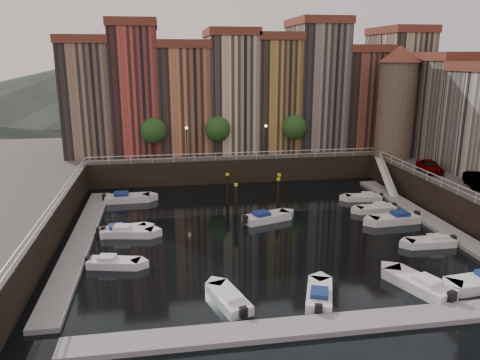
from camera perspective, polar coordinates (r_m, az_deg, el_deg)
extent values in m
plane|color=black|center=(44.00, 2.80, -5.79)|extent=(200.00, 200.00, 0.00)
cube|color=black|center=(68.27, -1.77, 3.00)|extent=(80.00, 20.00, 3.00)
cube|color=gray|center=(42.76, -18.81, -6.98)|extent=(2.00, 28.00, 0.35)
cube|color=gray|center=(48.98, 21.99, -4.51)|extent=(2.00, 28.00, 0.35)
cube|color=gray|center=(29.18, 10.13, -17.06)|extent=(30.00, 2.00, 0.35)
cone|color=#2D382D|center=(151.96, -17.71, 10.94)|extent=(80.00, 80.00, 14.00)
cone|color=#2D382D|center=(151.01, -4.22, 12.32)|extent=(100.00, 100.00, 18.00)
cone|color=#2D382D|center=(158.25, 8.77, 11.22)|extent=(70.00, 70.00, 12.00)
cube|color=#8F6F5B|center=(64.63, -17.76, 9.27)|extent=(6.00, 10.00, 14.00)
cube|color=brown|center=(64.43, -18.30, 15.91)|extent=(6.30, 10.30, 1.00)
cube|color=#B64339|center=(63.98, -12.51, 10.46)|extent=(5.80, 10.00, 16.00)
cube|color=brown|center=(63.95, -12.96, 18.07)|extent=(6.10, 10.30, 1.00)
cube|color=#BF764E|center=(64.06, -6.88, 9.58)|extent=(6.50, 10.00, 13.50)
cube|color=brown|center=(63.82, -7.09, 16.08)|extent=(6.80, 10.30, 1.00)
cube|color=beige|center=(64.59, -1.17, 10.40)|extent=(6.20, 10.00, 15.00)
cube|color=brown|center=(64.47, -1.21, 17.50)|extent=(6.50, 10.30, 1.00)
cube|color=#B48942|center=(65.71, 4.01, 10.22)|extent=(5.60, 10.00, 14.50)
cube|color=brown|center=(65.55, 4.14, 16.99)|extent=(5.90, 10.30, 1.00)
cube|color=gray|center=(67.27, 9.10, 11.03)|extent=(6.40, 10.00, 16.50)
cube|color=brown|center=(67.29, 9.42, 18.48)|extent=(6.70, 10.30, 1.00)
cube|color=brown|center=(69.60, 13.96, 9.46)|extent=(6.00, 10.00, 13.00)
cube|color=brown|center=(69.35, 14.33, 15.22)|extent=(6.30, 10.30, 1.00)
cube|color=tan|center=(72.05, 18.45, 10.31)|extent=(5.90, 10.00, 15.50)
cube|color=brown|center=(71.98, 19.00, 16.86)|extent=(6.20, 10.30, 1.00)
cube|color=#756B58|center=(63.38, 24.77, 7.61)|extent=(9.00, 8.00, 12.00)
cube|color=brown|center=(63.05, 25.42, 13.46)|extent=(9.30, 8.30, 1.00)
cylinder|color=#6B5B4C|center=(62.19, 18.47, 8.09)|extent=(4.60, 4.60, 12.00)
cone|color=brown|center=(61.86, 18.99, 14.35)|extent=(5.20, 5.20, 2.00)
cylinder|color=black|center=(59.52, -10.37, 3.65)|extent=(0.30, 0.30, 2.40)
sphere|color=#1E4719|center=(59.12, -10.48, 5.94)|extent=(3.20, 3.20, 3.20)
cylinder|color=black|center=(59.90, -2.69, 3.95)|extent=(0.30, 0.30, 2.40)
sphere|color=#1E4719|center=(59.50, -2.72, 6.22)|extent=(3.20, 3.20, 3.20)
cylinder|color=black|center=(61.84, 6.58, 4.21)|extent=(0.30, 0.30, 2.40)
sphere|color=#1E4719|center=(61.45, 6.64, 6.41)|extent=(3.20, 3.20, 3.20)
cylinder|color=black|center=(58.45, -6.49, 4.40)|extent=(0.12, 0.12, 4.00)
sphere|color=#FFD88C|center=(58.13, -6.55, 6.34)|extent=(0.36, 0.36, 0.36)
cylinder|color=black|center=(59.77, 3.16, 4.70)|extent=(0.12, 0.12, 4.00)
sphere|color=#FFD88C|center=(59.45, 3.18, 6.60)|extent=(0.36, 0.36, 0.36)
cube|color=white|center=(58.08, -0.47, 3.37)|extent=(36.00, 0.08, 0.08)
cube|color=white|center=(58.17, -0.46, 2.94)|extent=(36.00, 0.06, 0.06)
cube|color=white|center=(48.90, 24.22, -0.15)|extent=(0.08, 34.00, 0.08)
cube|color=white|center=(49.01, 24.16, -0.65)|extent=(0.06, 34.00, 0.06)
cube|color=white|center=(41.91, -21.66, -2.22)|extent=(0.08, 34.00, 0.08)
cube|color=white|center=(42.04, -21.60, -2.81)|extent=(0.06, 34.00, 0.06)
cube|color=white|center=(58.17, 17.38, 0.48)|extent=(2.78, 8.26, 2.81)
cube|color=white|center=(58.05, 17.42, 0.96)|extent=(1.93, 8.32, 3.65)
cylinder|color=black|center=(46.19, -0.50, -2.79)|extent=(0.32, 0.32, 3.60)
cylinder|color=gold|center=(45.67, -0.50, -0.58)|extent=(0.36, 0.36, 0.25)
cylinder|color=black|center=(50.16, -1.54, -1.36)|extent=(0.32, 0.32, 3.60)
cylinder|color=gold|center=(49.68, -1.55, 0.69)|extent=(0.36, 0.36, 0.25)
cylinder|color=black|center=(48.42, 4.68, -2.01)|extent=(0.32, 0.32, 3.60)
cylinder|color=gold|center=(47.92, 4.73, 0.11)|extent=(0.36, 0.36, 0.25)
cylinder|color=black|center=(50.10, 4.77, -1.43)|extent=(0.32, 0.32, 3.60)
cylinder|color=gold|center=(49.61, 4.81, 0.62)|extent=(0.36, 0.36, 0.25)
cube|color=silver|center=(37.30, -15.09, -9.80)|extent=(4.11, 2.29, 0.66)
cube|color=silver|center=(37.30, -15.91, -9.19)|extent=(1.43, 1.30, 0.44)
cube|color=black|center=(37.87, -18.06, -9.28)|extent=(0.40, 0.50, 0.62)
cube|color=silver|center=(43.03, -13.40, -6.26)|extent=(4.54, 2.37, 0.74)
cube|color=silver|center=(43.02, -14.21, -5.69)|extent=(1.55, 1.39, 0.49)
cube|color=black|center=(43.53, -16.33, -5.88)|extent=(0.42, 0.54, 0.69)
cube|color=silver|center=(43.62, -14.07, -6.03)|extent=(4.36, 2.33, 0.71)
cube|color=navy|center=(43.43, -14.85, -5.58)|extent=(1.50, 1.35, 0.47)
cube|color=black|center=(43.41, -16.94, -6.01)|extent=(0.41, 0.52, 0.66)
cube|color=silver|center=(53.02, -13.54, -2.21)|extent=(4.82, 1.97, 0.81)
cube|color=navy|center=(52.92, -14.27, -1.74)|extent=(1.55, 1.34, 0.54)
cube|color=black|center=(53.13, -16.24, -2.05)|extent=(0.39, 0.55, 0.76)
cube|color=silver|center=(42.88, 22.15, -7.10)|extent=(4.04, 1.64, 0.68)
cube|color=silver|center=(43.00, 22.84, -6.52)|extent=(1.30, 1.12, 0.45)
cube|color=black|center=(43.86, 24.56, -6.55)|extent=(0.33, 0.46, 0.64)
cube|color=silver|center=(47.39, 18.26, -4.61)|extent=(4.82, 2.16, 0.80)
cube|color=navy|center=(47.58, 18.96, -3.98)|extent=(1.59, 1.39, 0.53)
cube|color=black|center=(48.62, 20.76, -4.01)|extent=(0.41, 0.56, 0.75)
cube|color=silver|center=(50.18, 16.22, -3.43)|extent=(3.99, 1.63, 0.67)
cube|color=silver|center=(50.30, 16.80, -2.95)|extent=(1.28, 1.11, 0.45)
cube|color=black|center=(51.06, 18.30, -3.02)|extent=(0.33, 0.46, 0.63)
cube|color=silver|center=(53.78, 14.78, -2.12)|extent=(4.03, 2.02, 0.66)
cube|color=silver|center=(53.81, 15.35, -1.71)|extent=(1.36, 1.21, 0.44)
cube|color=black|center=(54.31, 16.84, -1.86)|extent=(0.37, 0.48, 0.61)
cube|color=silver|center=(31.19, -1.42, -14.34)|extent=(2.71, 4.46, 0.71)
cube|color=silver|center=(30.53, -0.97, -14.11)|extent=(1.46, 1.59, 0.47)
cube|color=black|center=(29.35, 0.39, -15.81)|extent=(0.55, 0.45, 0.66)
cube|color=silver|center=(32.04, 9.65, -13.71)|extent=(2.98, 4.51, 0.72)
cube|color=navy|center=(31.33, 9.65, -13.51)|extent=(1.54, 1.65, 0.48)
cube|color=black|center=(30.00, 9.56, -15.29)|extent=(0.56, 0.48, 0.67)
cube|color=silver|center=(35.05, 20.91, -11.82)|extent=(3.51, 5.27, 0.84)
cube|color=silver|center=(34.48, 21.86, -11.45)|extent=(1.81, 1.94, 0.56)
cube|color=black|center=(33.60, 24.40, -12.86)|extent=(0.66, 0.56, 0.78)
imported|color=gray|center=(55.61, 22.13, 1.48)|extent=(1.92, 4.20, 1.40)
imported|color=gray|center=(51.01, 26.91, -0.15)|extent=(2.83, 4.61, 1.43)
cube|color=silver|center=(45.60, 3.29, -4.63)|extent=(4.91, 3.17, 0.78)
cube|color=navy|center=(45.13, 2.62, -4.20)|extent=(1.79, 1.66, 0.52)
cube|color=black|center=(44.36, 0.65, -4.81)|extent=(0.52, 0.61, 0.73)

